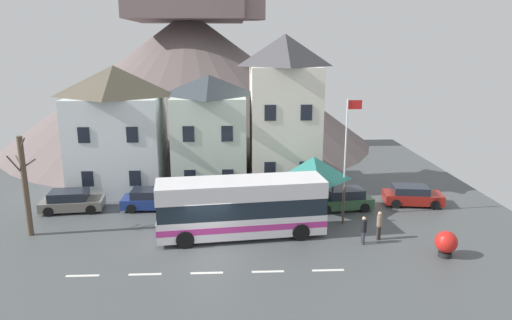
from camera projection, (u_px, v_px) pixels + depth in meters
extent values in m
cube|color=#494E4F|center=(209.00, 255.00, 24.81)|extent=(40.00, 60.00, 0.06)
cube|color=silver|center=(82.00, 276.00, 22.57)|extent=(1.60, 0.20, 0.01)
cube|color=silver|center=(145.00, 274.00, 22.70)|extent=(1.60, 0.20, 0.01)
cube|color=silver|center=(207.00, 273.00, 22.84)|extent=(1.60, 0.20, 0.01)
cube|color=silver|center=(268.00, 271.00, 22.98)|extent=(1.60, 0.20, 0.01)
cube|color=silver|center=(328.00, 270.00, 23.12)|extent=(1.60, 0.20, 0.01)
cube|color=silver|center=(118.00, 145.00, 34.84)|extent=(6.59, 5.19, 7.17)
pyramid|color=#4F483A|center=(114.00, 81.00, 33.70)|extent=(6.59, 5.19, 2.24)
cube|color=black|center=(88.00, 179.00, 32.67)|extent=(0.80, 0.06, 1.10)
cube|color=black|center=(135.00, 178.00, 32.82)|extent=(0.80, 0.06, 1.10)
cube|color=black|center=(84.00, 135.00, 31.92)|extent=(0.80, 0.06, 1.10)
cube|color=black|center=(132.00, 135.00, 32.07)|extent=(0.80, 0.06, 1.10)
cube|color=silver|center=(210.00, 142.00, 35.69)|extent=(5.35, 6.31, 7.20)
pyramid|color=#30383D|center=(209.00, 85.00, 34.64)|extent=(5.35, 6.31, 1.49)
cube|color=black|center=(190.00, 177.00, 33.00)|extent=(0.80, 0.06, 1.10)
cube|color=black|center=(228.00, 177.00, 33.12)|extent=(0.80, 0.06, 1.10)
cube|color=black|center=(188.00, 134.00, 32.24)|extent=(0.80, 0.06, 1.10)
cube|color=black|center=(227.00, 134.00, 32.36)|extent=(0.80, 0.06, 1.10)
cube|color=silver|center=(284.00, 129.00, 35.13)|extent=(5.01, 5.16, 9.33)
pyramid|color=#434347|center=(285.00, 50.00, 33.73)|extent=(5.01, 5.16, 2.30)
cube|color=black|center=(270.00, 170.00, 33.13)|extent=(0.80, 0.06, 1.10)
cube|color=black|center=(305.00, 169.00, 33.25)|extent=(0.80, 0.06, 1.10)
cube|color=black|center=(270.00, 113.00, 32.15)|extent=(0.80, 0.06, 1.10)
cube|color=black|center=(306.00, 113.00, 32.27)|extent=(0.80, 0.06, 1.10)
cone|color=#655756|center=(190.00, 78.00, 52.34)|extent=(40.12, 40.12, 14.48)
cube|color=white|center=(241.00, 222.00, 27.10)|extent=(9.82, 3.63, 1.19)
cube|color=#BF338C|center=(241.00, 221.00, 27.09)|extent=(9.85, 3.65, 0.36)
cube|color=#19232D|center=(241.00, 204.00, 26.84)|extent=(9.72, 3.58, 1.00)
cube|color=white|center=(241.00, 188.00, 26.60)|extent=(9.82, 3.63, 0.94)
cube|color=#19232D|center=(322.00, 200.00, 27.60)|extent=(0.31, 2.13, 0.96)
cylinder|color=black|center=(291.00, 217.00, 28.87)|extent=(1.03, 0.39, 1.00)
cylinder|color=black|center=(301.00, 232.00, 26.53)|extent=(1.03, 0.39, 1.00)
cylinder|color=black|center=(184.00, 223.00, 27.84)|extent=(1.03, 0.39, 1.00)
cylinder|color=black|center=(185.00, 240.00, 25.51)|extent=(1.03, 0.39, 1.00)
cylinder|color=#473D33|center=(285.00, 190.00, 31.91)|extent=(0.14, 0.14, 2.40)
cylinder|color=#473D33|center=(333.00, 189.00, 32.06)|extent=(0.14, 0.14, 2.40)
cylinder|color=#473D33|center=(290.00, 206.00, 28.71)|extent=(0.14, 0.14, 2.40)
cylinder|color=#473D33|center=(344.00, 205.00, 28.86)|extent=(0.14, 0.14, 2.40)
pyramid|color=#27766A|center=(314.00, 168.00, 29.91)|extent=(3.60, 3.60, 1.53)
cube|color=maroon|center=(413.00, 198.00, 32.43)|extent=(4.13, 2.34, 0.67)
cube|color=#1E232D|center=(410.00, 189.00, 32.30)|extent=(2.55, 1.90, 0.51)
cylinder|color=black|center=(428.00, 197.00, 33.18)|extent=(0.66, 0.29, 0.64)
cylinder|color=black|center=(435.00, 205.00, 31.52)|extent=(0.66, 0.29, 0.64)
cylinder|color=black|center=(391.00, 196.00, 33.43)|extent=(0.66, 0.29, 0.64)
cylinder|color=black|center=(396.00, 204.00, 31.77)|extent=(0.66, 0.29, 0.64)
cube|color=slate|center=(73.00, 204.00, 31.27)|extent=(4.18, 2.28, 0.62)
cube|color=#1E232D|center=(69.00, 195.00, 31.09)|extent=(2.56, 1.89, 0.59)
cylinder|color=black|center=(96.00, 201.00, 32.37)|extent=(0.66, 0.26, 0.64)
cylinder|color=black|center=(91.00, 210.00, 30.63)|extent=(0.66, 0.26, 0.64)
cylinder|color=black|center=(56.00, 203.00, 31.99)|extent=(0.66, 0.26, 0.64)
cylinder|color=black|center=(48.00, 212.00, 30.25)|extent=(0.66, 0.26, 0.64)
cube|color=navy|center=(155.00, 201.00, 31.64)|extent=(4.37, 1.86, 0.67)
cube|color=#1E232D|center=(152.00, 193.00, 31.49)|extent=(2.63, 1.62, 0.54)
cylinder|color=black|center=(178.00, 200.00, 32.56)|extent=(0.64, 0.21, 0.64)
cylinder|color=black|center=(175.00, 208.00, 30.90)|extent=(0.64, 0.21, 0.64)
cylinder|color=black|center=(137.00, 200.00, 32.47)|extent=(0.64, 0.21, 0.64)
cylinder|color=black|center=(131.00, 209.00, 30.82)|extent=(0.64, 0.21, 0.64)
cube|color=#315435|center=(341.00, 202.00, 31.57)|extent=(4.19, 2.24, 0.68)
cube|color=#1E232D|center=(345.00, 193.00, 31.45)|extent=(2.57, 1.85, 0.58)
cylinder|color=black|center=(326.00, 210.00, 30.59)|extent=(0.66, 0.27, 0.64)
cylinder|color=black|center=(319.00, 201.00, 32.24)|extent=(0.66, 0.27, 0.64)
cylinder|color=black|center=(365.00, 208.00, 31.00)|extent=(0.66, 0.27, 0.64)
cylinder|color=black|center=(355.00, 199.00, 32.65)|extent=(0.66, 0.27, 0.64)
cylinder|color=#2D2D38|center=(364.00, 238.00, 26.00)|extent=(0.14, 0.14, 0.77)
cylinder|color=#2D2D38|center=(363.00, 237.00, 26.21)|extent=(0.14, 0.14, 0.77)
cylinder|color=black|center=(364.00, 226.00, 25.94)|extent=(0.35, 0.35, 0.68)
sphere|color=#D1AD89|center=(364.00, 218.00, 25.83)|extent=(0.22, 0.22, 0.22)
cylinder|color=#38332D|center=(380.00, 232.00, 26.74)|extent=(0.13, 0.13, 0.84)
cylinder|color=#38332D|center=(378.00, 233.00, 26.62)|extent=(0.13, 0.13, 0.84)
cylinder|color=#7F6B56|center=(380.00, 221.00, 26.51)|extent=(0.30, 0.30, 0.67)
sphere|color=tan|center=(380.00, 214.00, 26.40)|extent=(0.23, 0.23, 0.23)
cube|color=#33473D|center=(314.00, 200.00, 32.18)|extent=(1.63, 0.45, 0.08)
cube|color=#33473D|center=(314.00, 196.00, 32.34)|extent=(1.63, 0.06, 0.40)
cube|color=#2D2D33|center=(304.00, 203.00, 32.20)|extent=(0.08, 0.36, 0.45)
cube|color=#2D2D33|center=(325.00, 203.00, 32.26)|extent=(0.08, 0.36, 0.45)
cylinder|color=silver|center=(345.00, 159.00, 29.60)|extent=(0.10, 0.10, 7.61)
cube|color=red|center=(355.00, 105.00, 28.78)|extent=(0.90, 0.03, 0.56)
cylinder|color=black|center=(445.00, 254.00, 24.58)|extent=(0.70, 0.70, 0.25)
sphere|color=red|center=(446.00, 242.00, 24.41)|extent=(1.16, 1.16, 1.16)
cylinder|color=brown|center=(25.00, 187.00, 26.68)|extent=(0.32, 0.32, 5.91)
cylinder|color=brown|center=(22.00, 143.00, 25.49)|extent=(0.88, 1.24, 0.83)
cylinder|color=brown|center=(29.00, 163.00, 26.63)|extent=(0.61, 0.61, 0.45)
cylinder|color=brown|center=(15.00, 166.00, 26.18)|extent=(0.76, 0.48, 1.26)
cylinder|color=brown|center=(20.00, 163.00, 26.67)|extent=(0.70, 0.73, 0.76)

